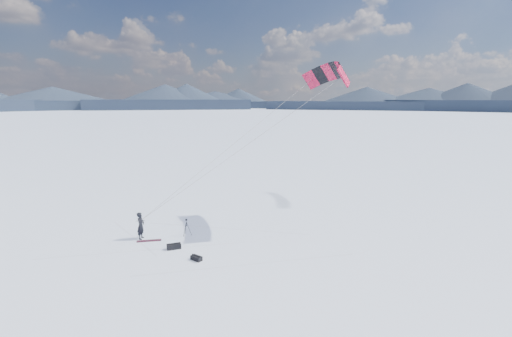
{
  "coord_description": "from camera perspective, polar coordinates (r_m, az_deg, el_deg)",
  "views": [
    {
      "loc": [
        4.19,
        -22.68,
        9.33
      ],
      "look_at": [
        6.89,
        2.75,
        4.44
      ],
      "focal_mm": 26.0,
      "sensor_mm": 36.0,
      "label": 1
    }
  ],
  "objects": [
    {
      "name": "power_kite",
      "position": [
        27.76,
        11.34,
        13.94
      ],
      "size": [
        14.56,
        5.94,
        10.6
      ],
      "color": "#BB1236",
      "rests_on": "ground"
    },
    {
      "name": "snowkiter",
      "position": [
        26.54,
        -17.2,
        -10.27
      ],
      "size": [
        0.56,
        0.74,
        1.84
      ],
      "primitive_type": "imported",
      "rotation": [
        0.0,
        0.0,
        1.37
      ],
      "color": "black",
      "rests_on": "ground"
    },
    {
      "name": "ground",
      "position": [
        24.88,
        -15.61,
        -11.62
      ],
      "size": [
        1800.0,
        1800.0,
        0.0
      ],
      "primitive_type": "plane",
      "color": "white"
    },
    {
      "name": "tripod",
      "position": [
        26.17,
        -10.66,
        -8.5
      ],
      "size": [
        0.56,
        0.61,
        1.17
      ],
      "rotation": [
        0.0,
        0.0,
        -0.1
      ],
      "color": "black",
      "rests_on": "ground"
    },
    {
      "name": "gear_bag_a",
      "position": [
        24.29,
        -12.52,
        -11.61
      ],
      "size": [
        0.93,
        0.6,
        0.39
      ],
      "rotation": [
        0.0,
        0.0,
        0.25
      ],
      "color": "black",
      "rests_on": "ground"
    },
    {
      "name": "horizon_hills",
      "position": [
        23.55,
        -16.17,
        -1.3
      ],
      "size": [
        704.0,
        705.94,
        10.37
      ],
      "color": "#1A2132",
      "rests_on": "ground"
    },
    {
      "name": "snowboard",
      "position": [
        25.99,
        -16.13,
        -10.62
      ],
      "size": [
        1.6,
        0.43,
        0.04
      ],
      "primitive_type": "cube",
      "rotation": [
        0.0,
        0.0,
        0.09
      ],
      "color": "maroon",
      "rests_on": "ground"
    },
    {
      "name": "gear_bag_b",
      "position": [
        22.5,
        -9.16,
        -13.44
      ],
      "size": [
        0.74,
        0.72,
        0.32
      ],
      "rotation": [
        0.0,
        0.0,
        -0.76
      ],
      "color": "black",
      "rests_on": "ground"
    },
    {
      "name": "snow_tracks",
      "position": [
        25.37,
        -20.08,
        -11.44
      ],
      "size": [
        13.93,
        9.84,
        0.01
      ],
      "color": "silver",
      "rests_on": "ground"
    }
  ]
}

